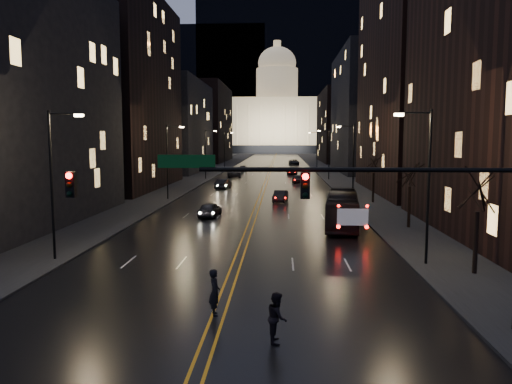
# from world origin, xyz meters

# --- Properties ---
(ground) EXTENTS (900.00, 900.00, 0.00)m
(ground) POSITION_xyz_m (0.00, 0.00, 0.00)
(ground) COLOR black
(ground) RESTS_ON ground
(road) EXTENTS (20.00, 320.00, 0.02)m
(road) POSITION_xyz_m (0.00, 130.00, 0.01)
(road) COLOR black
(road) RESTS_ON ground
(sidewalk_left) EXTENTS (8.00, 320.00, 0.16)m
(sidewalk_left) POSITION_xyz_m (-14.00, 130.00, 0.08)
(sidewalk_left) COLOR black
(sidewalk_left) RESTS_ON ground
(sidewalk_right) EXTENTS (8.00, 320.00, 0.16)m
(sidewalk_right) POSITION_xyz_m (14.00, 130.00, 0.08)
(sidewalk_right) COLOR black
(sidewalk_right) RESTS_ON ground
(center_line) EXTENTS (0.62, 320.00, 0.01)m
(center_line) POSITION_xyz_m (0.00, 130.00, 0.03)
(center_line) COLOR orange
(center_line) RESTS_ON road
(building_left_mid) EXTENTS (12.00, 30.00, 28.00)m
(building_left_mid) POSITION_xyz_m (-21.00, 54.00, 14.00)
(building_left_mid) COLOR black
(building_left_mid) RESTS_ON ground
(building_left_far) EXTENTS (12.00, 34.00, 20.00)m
(building_left_far) POSITION_xyz_m (-21.00, 92.00, 10.00)
(building_left_far) COLOR black
(building_left_far) RESTS_ON ground
(building_left_dist) EXTENTS (12.00, 40.00, 24.00)m
(building_left_dist) POSITION_xyz_m (-21.00, 140.00, 12.00)
(building_left_dist) COLOR black
(building_left_dist) RESTS_ON ground
(building_right_tall) EXTENTS (12.00, 30.00, 38.00)m
(building_right_tall) POSITION_xyz_m (21.00, 50.00, 19.00)
(building_right_tall) COLOR black
(building_right_tall) RESTS_ON ground
(building_right_mid) EXTENTS (12.00, 34.00, 26.00)m
(building_right_mid) POSITION_xyz_m (21.00, 92.00, 13.00)
(building_right_mid) COLOR black
(building_right_mid) RESTS_ON ground
(building_right_dist) EXTENTS (12.00, 40.00, 22.00)m
(building_right_dist) POSITION_xyz_m (21.00, 140.00, 11.00)
(building_right_dist) COLOR black
(building_right_dist) RESTS_ON ground
(mountain_ridge) EXTENTS (520.00, 60.00, 130.00)m
(mountain_ridge) POSITION_xyz_m (40.00, 380.00, 65.00)
(mountain_ridge) COLOR black
(mountain_ridge) RESTS_ON ground
(capitol) EXTENTS (90.00, 50.00, 58.50)m
(capitol) POSITION_xyz_m (0.00, 250.00, 17.15)
(capitol) COLOR black
(capitol) RESTS_ON ground
(traffic_signal) EXTENTS (17.29, 0.45, 7.00)m
(traffic_signal) POSITION_xyz_m (5.91, -0.00, 5.10)
(traffic_signal) COLOR black
(traffic_signal) RESTS_ON ground
(streetlamp_right_near) EXTENTS (2.13, 0.25, 9.00)m
(streetlamp_right_near) POSITION_xyz_m (10.81, 10.00, 5.08)
(streetlamp_right_near) COLOR black
(streetlamp_right_near) RESTS_ON ground
(streetlamp_left_near) EXTENTS (2.13, 0.25, 9.00)m
(streetlamp_left_near) POSITION_xyz_m (-10.81, 10.00, 5.08)
(streetlamp_left_near) COLOR black
(streetlamp_left_near) RESTS_ON ground
(streetlamp_right_mid) EXTENTS (2.13, 0.25, 9.00)m
(streetlamp_right_mid) POSITION_xyz_m (10.81, 40.00, 5.08)
(streetlamp_right_mid) COLOR black
(streetlamp_right_mid) RESTS_ON ground
(streetlamp_left_mid) EXTENTS (2.13, 0.25, 9.00)m
(streetlamp_left_mid) POSITION_xyz_m (-10.81, 40.00, 5.08)
(streetlamp_left_mid) COLOR black
(streetlamp_left_mid) RESTS_ON ground
(streetlamp_right_far) EXTENTS (2.13, 0.25, 9.00)m
(streetlamp_right_far) POSITION_xyz_m (10.81, 70.00, 5.08)
(streetlamp_right_far) COLOR black
(streetlamp_right_far) RESTS_ON ground
(streetlamp_left_far) EXTENTS (2.13, 0.25, 9.00)m
(streetlamp_left_far) POSITION_xyz_m (-10.81, 70.00, 5.08)
(streetlamp_left_far) COLOR black
(streetlamp_left_far) RESTS_ON ground
(streetlamp_right_dist) EXTENTS (2.13, 0.25, 9.00)m
(streetlamp_right_dist) POSITION_xyz_m (10.81, 100.00, 5.08)
(streetlamp_right_dist) COLOR black
(streetlamp_right_dist) RESTS_ON ground
(streetlamp_left_dist) EXTENTS (2.13, 0.25, 9.00)m
(streetlamp_left_dist) POSITION_xyz_m (-10.81, 100.00, 5.08)
(streetlamp_left_dist) COLOR black
(streetlamp_left_dist) RESTS_ON ground
(tree_right_near) EXTENTS (2.40, 2.40, 6.65)m
(tree_right_near) POSITION_xyz_m (13.00, 8.00, 4.53)
(tree_right_near) COLOR black
(tree_right_near) RESTS_ON ground
(tree_right_mid) EXTENTS (2.40, 2.40, 6.65)m
(tree_right_mid) POSITION_xyz_m (13.00, 22.00, 4.53)
(tree_right_mid) COLOR black
(tree_right_mid) RESTS_ON ground
(tree_right_far) EXTENTS (2.40, 2.40, 6.65)m
(tree_right_far) POSITION_xyz_m (13.00, 38.00, 4.53)
(tree_right_far) COLOR black
(tree_right_far) RESTS_ON ground
(bus) EXTENTS (3.74, 10.76, 2.94)m
(bus) POSITION_xyz_m (7.69, 22.60, 1.47)
(bus) COLOR black
(bus) RESTS_ON ground
(oncoming_car_a) EXTENTS (2.02, 4.30, 1.42)m
(oncoming_car_a) POSITION_xyz_m (-4.12, 27.45, 0.71)
(oncoming_car_a) COLOR black
(oncoming_car_a) RESTS_ON ground
(oncoming_car_b) EXTENTS (2.14, 4.62, 1.47)m
(oncoming_car_b) POSITION_xyz_m (-5.88, 53.48, 0.73)
(oncoming_car_b) COLOR black
(oncoming_car_b) RESTS_ON ground
(oncoming_car_c) EXTENTS (3.07, 5.52, 1.46)m
(oncoming_car_c) POSITION_xyz_m (-6.45, 75.93, 0.73)
(oncoming_car_c) COLOR black
(oncoming_car_c) RESTS_ON ground
(oncoming_car_d) EXTENTS (2.28, 4.82, 1.36)m
(oncoming_car_d) POSITION_xyz_m (-6.15, 93.19, 0.68)
(oncoming_car_d) COLOR black
(oncoming_car_d) RESTS_ON ground
(receding_car_a) EXTENTS (1.94, 4.27, 1.36)m
(receding_car_a) POSITION_xyz_m (2.50, 38.86, 0.68)
(receding_car_a) COLOR black
(receding_car_a) RESTS_ON ground
(receding_car_b) EXTENTS (2.04, 4.33, 1.43)m
(receding_car_b) POSITION_xyz_m (5.33, 63.14, 0.71)
(receding_car_b) COLOR black
(receding_car_b) RESTS_ON ground
(receding_car_c) EXTENTS (2.25, 4.66, 1.31)m
(receding_car_c) POSITION_xyz_m (4.75, 82.31, 0.65)
(receding_car_c) COLOR black
(receding_car_c) RESTS_ON ground
(receding_car_d) EXTENTS (3.04, 5.79, 1.55)m
(receding_car_d) POSITION_xyz_m (6.10, 121.49, 0.78)
(receding_car_d) COLOR black
(receding_car_d) RESTS_ON ground
(pedestrian_a) EXTENTS (0.66, 0.82, 1.97)m
(pedestrian_a) POSITION_xyz_m (-0.15, 1.32, 0.99)
(pedestrian_a) COLOR black
(pedestrian_a) RESTS_ON ground
(pedestrian_b) EXTENTS (0.52, 0.91, 1.85)m
(pedestrian_b) POSITION_xyz_m (2.48, -1.28, 0.92)
(pedestrian_b) COLOR black
(pedestrian_b) RESTS_ON ground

